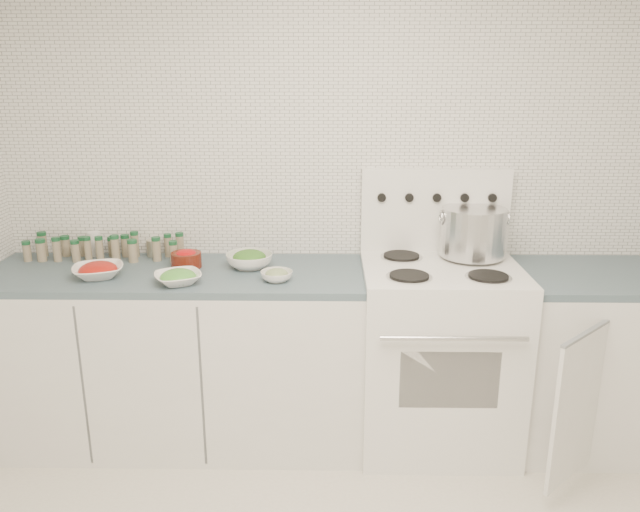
% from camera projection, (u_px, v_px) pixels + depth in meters
% --- Properties ---
extents(room_walls, '(3.54, 3.04, 2.52)m').
position_uv_depth(room_walls, '(353.00, 177.00, 1.70)').
color(room_walls, white).
rests_on(room_walls, ground).
extents(counter_left, '(1.85, 0.62, 0.90)m').
position_uv_depth(counter_left, '(179.00, 355.00, 3.16)').
color(counter_left, white).
rests_on(counter_left, ground).
extents(stove, '(0.76, 0.70, 1.36)m').
position_uv_depth(stove, '(437.00, 349.00, 3.13)').
color(stove, white).
rests_on(stove, ground).
extents(counter_right, '(0.89, 0.90, 0.90)m').
position_uv_depth(counter_right, '(601.00, 359.00, 3.13)').
color(counter_right, white).
rests_on(counter_right, ground).
extents(stock_pot, '(0.34, 0.32, 0.24)m').
position_uv_depth(stock_pot, '(473.00, 230.00, 3.10)').
color(stock_pot, silver).
rests_on(stock_pot, stove).
extents(bowl_tomato, '(0.29, 0.29, 0.08)m').
position_uv_depth(bowl_tomato, '(98.00, 270.00, 2.94)').
color(bowl_tomato, white).
rests_on(bowl_tomato, counter_left).
extents(bowl_snowpea, '(0.28, 0.28, 0.07)m').
position_uv_depth(bowl_snowpea, '(178.00, 277.00, 2.85)').
color(bowl_snowpea, white).
rests_on(bowl_snowpea, counter_left).
extents(bowl_broccoli, '(0.27, 0.27, 0.09)m').
position_uv_depth(bowl_broccoli, '(249.00, 259.00, 3.08)').
color(bowl_broccoli, white).
rests_on(bowl_broccoli, counter_left).
extents(bowl_zucchini, '(0.17, 0.17, 0.06)m').
position_uv_depth(bowl_zucchini, '(277.00, 275.00, 2.89)').
color(bowl_zucchini, white).
rests_on(bowl_zucchini, counter_left).
extents(bowl_pepper, '(0.15, 0.15, 0.09)m').
position_uv_depth(bowl_pepper, '(186.00, 258.00, 3.09)').
color(bowl_pepper, '#56190E').
rests_on(bowl_pepper, counter_left).
extents(salt_canister, '(0.08, 0.08, 0.13)m').
position_uv_depth(salt_canister, '(95.00, 244.00, 3.27)').
color(salt_canister, white).
rests_on(salt_canister, counter_left).
extents(tin_can, '(0.08, 0.08, 0.09)m').
position_uv_depth(tin_can, '(153.00, 248.00, 3.27)').
color(tin_can, '#B1AC96').
rests_on(tin_can, counter_left).
extents(spice_cluster, '(0.81, 0.16, 0.14)m').
position_uv_depth(spice_cluster, '(104.00, 248.00, 3.22)').
color(spice_cluster, gray).
rests_on(spice_cluster, counter_left).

